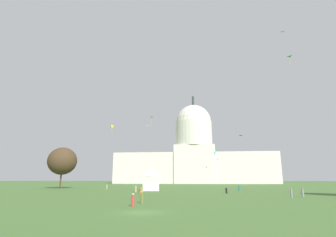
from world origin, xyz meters
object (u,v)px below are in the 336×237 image
person_tan_back_center (107,187)px  kite_white_mid (236,132)px  capitol_building (194,155)px  person_grey_mid_right (303,193)px  event_tent (151,179)px  person_teal_near_tree_west (239,188)px  kite_blue_mid (241,136)px  kite_gold_high (283,32)px  kite_turquoise_low (215,153)px  kite_pink_low (242,159)px  person_tan_mid_center (136,189)px  kite_black_low (206,167)px  person_orange_deep_crowd (141,191)px  kite_yellow_mid (112,127)px  kite_green_high (290,59)px  person_black_near_tree_east (226,191)px  tree_west_far (62,161)px  kite_cyan_mid (147,127)px  person_grey_lawn_far_right (291,193)px  kite_lime_mid (151,118)px  person_olive_back_left (142,198)px

person_tan_back_center → kite_white_mid: 104.36m
capitol_building → person_grey_mid_right: capitol_building is taller
event_tent → person_teal_near_tree_west: bearing=-11.8°
kite_blue_mid → kite_gold_high: bearing=-60.2°
kite_turquoise_low → kite_gold_high: bearing=131.4°
capitol_building → kite_pink_low: size_ratio=65.03×
person_tan_mid_center → kite_turquoise_low: 76.88m
person_grey_mid_right → kite_pink_low: 103.34m
event_tent → kite_pink_low: size_ratio=4.04×
kite_pink_low → kite_black_low: (-20.26, 9.44, -4.13)m
person_orange_deep_crowd → kite_yellow_mid: bearing=7.6°
kite_green_high → person_black_near_tree_east: bearing=75.2°
person_orange_deep_crowd → kite_gold_high: size_ratio=1.09×
tree_west_far → person_orange_deep_crowd: size_ratio=9.22×
kite_blue_mid → kite_gold_high: size_ratio=1.18×
kite_cyan_mid → kite_turquoise_low: size_ratio=0.59×
kite_white_mid → kite_green_high: bearing=167.5°
capitol_building → kite_yellow_mid: (-29.66, -107.59, 1.51)m
capitol_building → kite_gold_high: size_ratio=81.07×
person_grey_lawn_far_right → kite_cyan_mid: bearing=-36.3°
kite_gold_high → kite_black_low: bearing=115.6°
kite_yellow_mid → kite_green_high: 65.88m
tree_west_far → kite_white_mid: size_ratio=6.15×
person_tan_back_center → kite_yellow_mid: bearing=-143.5°
person_teal_near_tree_west → kite_turquoise_low: (-1.66, 62.90, 15.59)m
tree_west_far → event_tent: bearing=-21.4°
person_grey_mid_right → kite_cyan_mid: kite_cyan_mid is taller
person_grey_mid_right → kite_pink_low: bearing=-76.0°
kite_blue_mid → kite_lime_mid: size_ratio=0.41×
event_tent → person_tan_mid_center: 10.15m
person_grey_mid_right → kite_black_low: bearing=-65.3°
capitol_building → tree_west_far: capitol_building is taller
person_grey_lawn_far_right → person_grey_mid_right: size_ratio=1.02×
person_grey_mid_right → kite_turquoise_low: kite_turquoise_low is taller
tree_west_far → kite_white_mid: bearing=45.7°
capitol_building → kite_pink_low: capitol_building is taller
person_grey_lawn_far_right → person_orange_deep_crowd: 30.56m
kite_white_mid → kite_turquoise_low: bearing=134.8°
person_grey_lawn_far_right → kite_cyan_mid: kite_cyan_mid is taller
person_olive_back_left → kite_blue_mid: (30.76, 95.87, 23.79)m
person_grey_lawn_far_right → kite_yellow_mid: size_ratio=0.57×
person_grey_lawn_far_right → kite_yellow_mid: kite_yellow_mid is taller
kite_blue_mid → kite_pink_low: bearing=97.6°
person_grey_lawn_far_right → person_teal_near_tree_west: (-5.16, 25.75, -0.02)m
kite_green_high → kite_black_low: bearing=-34.8°
person_teal_near_tree_west → kite_black_low: bearing=106.4°
person_tan_back_center → kite_gold_high: size_ratio=1.15×
person_tan_mid_center → kite_white_mid: 113.18m
person_olive_back_left → kite_green_high: 73.27m
capitol_building → kite_cyan_mid: capitol_building is taller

